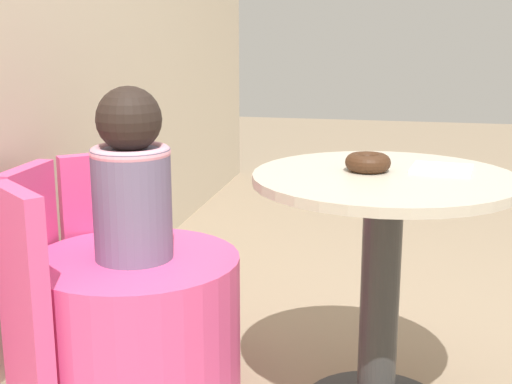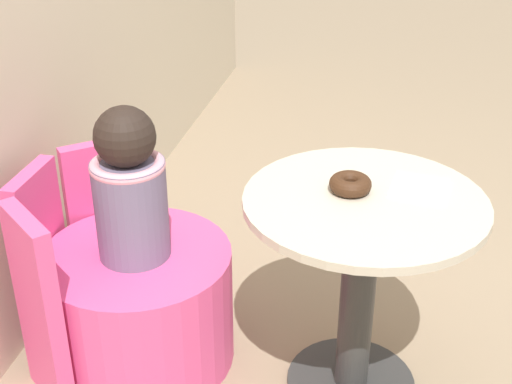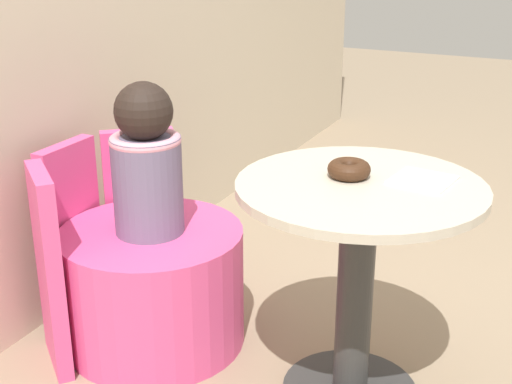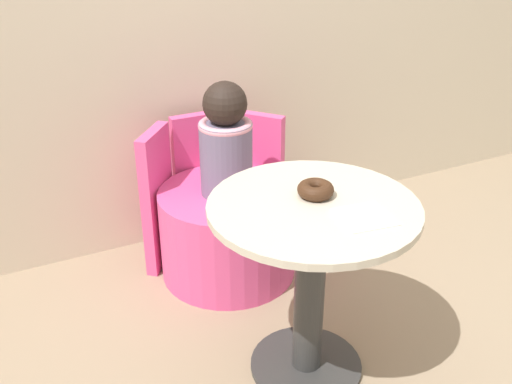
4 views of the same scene
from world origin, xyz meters
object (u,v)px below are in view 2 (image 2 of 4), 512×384
object	(u,v)px
round_table	(359,261)
child_figure	(129,188)
tub_chair	(141,306)
donut	(350,185)

from	to	relation	value
round_table	child_figure	size ratio (longest dim) A/B	1.40
tub_chair	child_figure	bearing A→B (deg)	0.00
round_table	tub_chair	size ratio (longest dim) A/B	1.14
child_figure	donut	distance (m)	0.65
donut	round_table	bearing A→B (deg)	-124.95
child_figure	donut	size ratio (longest dim) A/B	4.06
donut	tub_chair	bearing A→B (deg)	92.71
child_figure	tub_chair	bearing A→B (deg)	180.00
tub_chair	donut	bearing A→B (deg)	-87.29
tub_chair	donut	size ratio (longest dim) A/B	5.02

